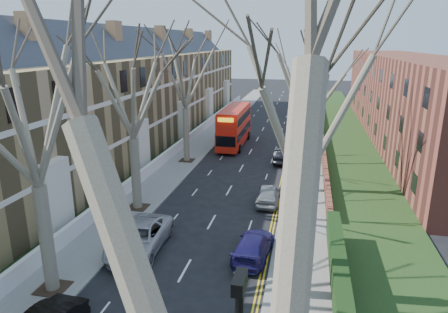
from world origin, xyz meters
The scene contains 17 objects.
pavement_left centered at (-6.00, 39.00, 0.06)m, with size 3.00×102.00×0.12m, color slate.
pavement_right centered at (6.00, 39.00, 0.06)m, with size 3.00×102.00×0.12m, color slate.
terrace_left centered at (-13.65, 31.00, 5.53)m, with size 9.70×78.00×13.60m.
flats_right centered at (17.46, 43.00, 4.98)m, with size 13.97×54.00×10.00m.
front_wall_left centered at (-7.65, 31.00, 0.62)m, with size 0.30×78.00×1.00m.
grass_verge_right centered at (10.50, 39.00, 0.15)m, with size 6.00×102.00×0.06m.
tree_left_mid centered at (-5.70, 6.00, 9.56)m, with size 10.50×10.50×14.71m.
tree_left_far centered at (-5.70, 16.00, 9.24)m, with size 10.15×10.15×14.22m.
tree_left_dist centered at (-5.70, 28.00, 9.56)m, with size 10.50×10.50×14.71m.
tree_right_near centered at (5.70, -6.00, 9.86)m, with size 10.85×10.85×15.20m.
tree_right_mid centered at (5.70, 8.00, 9.56)m, with size 10.50×10.50×14.71m.
tree_right_far centered at (5.70, 22.00, 9.24)m, with size 10.15×10.15×14.22m.
double_decker_bus centered at (-2.26, 35.50, 2.10)m, with size 2.62×10.16×4.28m.
car_left_far centered at (-3.15, 10.55, 0.78)m, with size 2.60×5.63×1.57m, color #AAAAB0.
car_right_near centered at (3.34, 11.17, 0.65)m, with size 1.83×4.50×1.31m, color #1E1854.
car_right_mid centered at (3.38, 19.06, 0.70)m, with size 1.66×4.12×1.40m, color gray.
car_right_far centered at (3.70, 29.83, 0.71)m, with size 1.49×4.29×1.41m, color black.
Camera 1 is at (5.85, -8.66, 11.60)m, focal length 32.00 mm.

